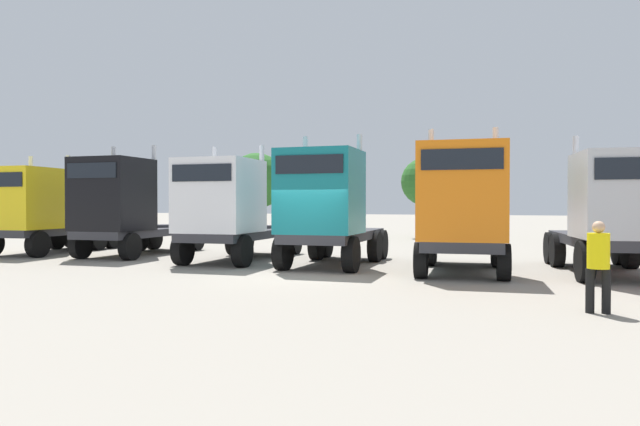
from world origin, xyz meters
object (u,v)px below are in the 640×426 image
semi_truck_white (228,209)px  semi_truck_teal (326,208)px  semi_truck_yellow (35,209)px  visitor_in_hivis (598,260)px  semi_truck_silver (617,213)px  semi_truck_black (123,207)px  semi_truck_orange (462,208)px

semi_truck_white → semi_truck_teal: 3.81m
semi_truck_yellow → visitor_in_hivis: bearing=68.0°
semi_truck_yellow → semi_truck_teal: size_ratio=1.05×
semi_truck_teal → semi_truck_silver: (8.48, 0.66, -0.13)m
semi_truck_black → semi_truck_white: (4.97, -0.35, -0.07)m
semi_truck_white → semi_truck_orange: (8.17, -0.57, 0.06)m
semi_truck_black → semi_truck_orange: (13.14, -0.92, -0.02)m
semi_truck_silver → visitor_in_hivis: semi_truck_silver is taller
semi_truck_black → semi_truck_silver: semi_truck_black is taller
semi_truck_orange → visitor_in_hivis: 6.01m
visitor_in_hivis → semi_truck_black: bearing=-114.3°
semi_truck_yellow → semi_truck_black: (4.14, 0.41, 0.11)m
visitor_in_hivis → semi_truck_silver: bearing=166.9°
semi_truck_black → semi_truck_teal: 8.79m
semi_truck_teal → semi_truck_silver: size_ratio=0.92×
semi_truck_yellow → semi_truck_white: (9.10, 0.06, 0.04)m
semi_truck_yellow → semi_truck_white: semi_truck_white is taller
semi_truck_yellow → semi_truck_silver: (21.39, 0.47, -0.03)m
semi_truck_yellow → semi_truck_silver: semi_truck_yellow is taller
semi_truck_orange → semi_truck_silver: size_ratio=0.93×
semi_truck_white → semi_truck_teal: (3.80, -0.25, 0.06)m
semi_truck_orange → semi_truck_white: bearing=-101.0°
semi_truck_black → visitor_in_hivis: size_ratio=3.54×
semi_truck_white → semi_truck_teal: size_ratio=1.11×
semi_truck_yellow → semi_truck_white: 9.10m
semi_truck_black → semi_truck_silver: bearing=85.9°
semi_truck_orange → visitor_in_hivis: (3.20, -5.00, -0.94)m
semi_truck_yellow → visitor_in_hivis: 21.22m
semi_truck_white → semi_truck_silver: 12.29m
semi_truck_yellow → visitor_in_hivis: semi_truck_yellow is taller
semi_truck_white → semi_truck_teal: bearing=81.2°
semi_truck_silver → visitor_in_hivis: 6.10m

